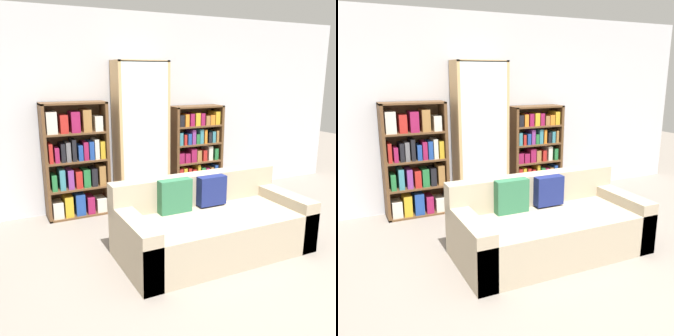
{
  "view_description": "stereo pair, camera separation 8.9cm",
  "coord_description": "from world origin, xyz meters",
  "views": [
    {
      "loc": [
        -2.06,
        -2.45,
        1.88
      ],
      "look_at": [
        -0.12,
        1.53,
        0.76
      ],
      "focal_mm": 40.0,
      "sensor_mm": 36.0,
      "label": 1
    },
    {
      "loc": [
        -1.98,
        -2.49,
        1.88
      ],
      "look_at": [
        -0.12,
        1.53,
        0.76
      ],
      "focal_mm": 40.0,
      "sensor_mm": 36.0,
      "label": 2
    }
  ],
  "objects": [
    {
      "name": "ground_plane",
      "position": [
        0.0,
        0.0,
        0.0
      ],
      "size": [
        16.0,
        16.0,
        0.0
      ],
      "primitive_type": "plane",
      "color": "gray"
    },
    {
      "name": "wall_back",
      "position": [
        0.0,
        2.62,
        1.35
      ],
      "size": [
        7.19,
        0.06,
        2.7
      ],
      "color": "silver",
      "rests_on": "ground"
    },
    {
      "name": "couch",
      "position": [
        0.01,
        0.72,
        0.29
      ],
      "size": [
        2.03,
        0.97,
        0.8
      ],
      "color": "tan",
      "rests_on": "ground"
    },
    {
      "name": "bookshelf_left",
      "position": [
        -1.04,
        2.42,
        0.73
      ],
      "size": [
        0.84,
        0.32,
        1.53
      ],
      "color": "brown",
      "rests_on": "ground"
    },
    {
      "name": "display_cabinet",
      "position": [
        -0.12,
        2.4,
        1.01
      ],
      "size": [
        0.74,
        0.36,
        2.05
      ],
      "color": "tan",
      "rests_on": "ground"
    },
    {
      "name": "bookshelf_right",
      "position": [
        0.78,
        2.42,
        0.69
      ],
      "size": [
        0.8,
        0.32,
        1.41
      ],
      "color": "brown",
      "rests_on": "ground"
    },
    {
      "name": "wine_bottle",
      "position": [
        0.37,
        1.45,
        0.14
      ],
      "size": [
        0.09,
        0.09,
        0.34
      ],
      "color": "black",
      "rests_on": "ground"
    }
  ]
}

